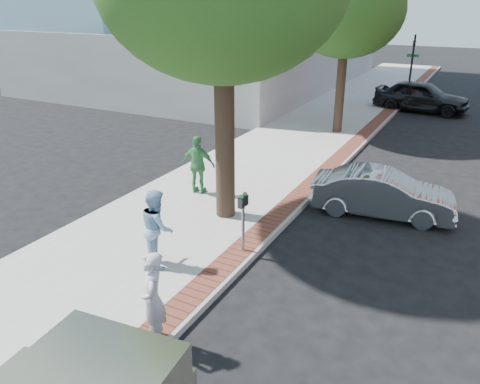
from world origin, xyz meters
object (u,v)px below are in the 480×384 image
Objects in this scene: parking_meter at (243,210)px; person_gray at (153,299)px; person_officer at (157,227)px; sedan_silver at (382,194)px; bg_car at (421,96)px; person_green at (198,165)px.

person_gray is at bearing -87.82° from parking_meter.
person_gray is at bearing 173.39° from person_officer.
parking_meter is at bearing -88.74° from person_officer.
person_gray is 7.81m from sedan_silver.
bg_car is (-1.06, 14.50, 0.19)m from sedan_silver.
sedan_silver is (2.26, 7.46, -0.37)m from person_gray.
bg_car is (2.77, 19.77, -0.20)m from person_officer.
person_green is 5.45m from sedan_silver.
parking_meter is 0.38× the size of sedan_silver.
person_gray is at bearing 105.46° from person_green.
parking_meter is 0.85× the size of person_gray.
person_green is (-3.02, 6.15, 0.03)m from person_gray.
parking_meter reaches higher than sedan_silver.
sedan_silver is (5.28, 1.31, -0.40)m from person_green.
person_green is at bearing 138.09° from parking_meter.
person_gray is 0.44× the size of sedan_silver.
parking_meter is 3.57m from person_gray.
bg_car is (1.34, 18.41, -0.37)m from parking_meter.
person_green is at bearing 170.07° from person_gray.
person_officer is 19.96m from bg_car.
person_officer reaches higher than sedan_silver.
parking_meter is at bearing 127.38° from person_green.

